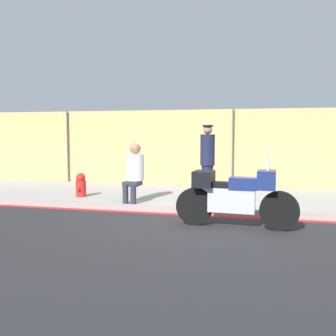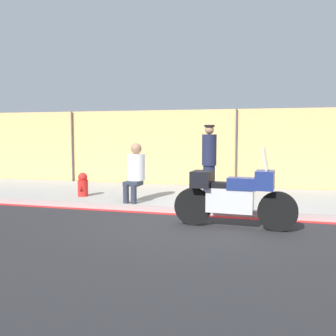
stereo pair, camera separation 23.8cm
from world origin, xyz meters
name	(u,v)px [view 2 (the right image)]	position (x,y,z in m)	size (l,w,h in m)	color
ground_plane	(211,225)	(0.00, 0.00, 0.00)	(120.00, 120.00, 0.00)	#262628
sidewalk	(228,199)	(0.00, 2.64, 0.07)	(39.97, 3.55, 0.15)	#9E9E99
curb_paint_stripe	(217,217)	(0.00, 0.78, 0.00)	(39.97, 0.18, 0.01)	red
storefront_fence	(236,151)	(0.00, 4.51, 1.22)	(37.98, 0.17, 2.45)	#E5B26B
motorcycle	(233,195)	(0.42, -0.08, 0.60)	(2.26, 0.56, 1.49)	black
officer_standing	(209,160)	(-0.48, 2.54, 1.07)	(0.37, 0.37, 1.80)	#191E38
person_seated_on_curb	(135,169)	(-2.02, 1.35, 0.89)	(0.42, 0.71, 1.36)	#2D3342
fire_hydrant	(83,185)	(-3.54, 1.63, 0.44)	(0.26, 0.32, 0.60)	red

